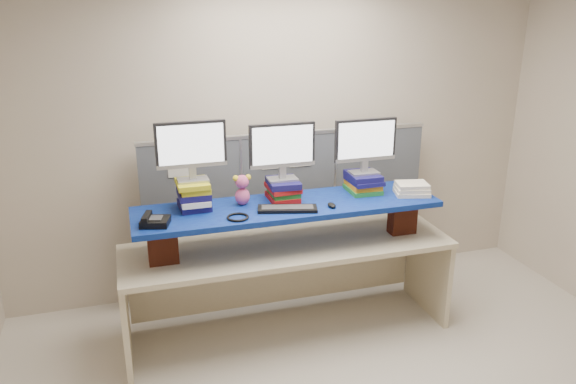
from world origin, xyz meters
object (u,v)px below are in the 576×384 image
object	(u,v)px
desk_phone	(154,221)
blue_board	(288,207)
monitor_right	(365,143)
monitor_left	(191,148)
keyboard	(287,209)
monitor_center	(282,148)
desk	(288,262)

from	to	relation	value
desk_phone	blue_board	bearing A→B (deg)	23.02
monitor_right	desk_phone	size ratio (longest dim) A/B	2.23
monitor_left	keyboard	distance (m)	0.84
monitor_right	monitor_left	bearing A→B (deg)	-180.00
blue_board	keyboard	xyz separation A→B (m)	(-0.04, -0.12, 0.03)
monitor_right	monitor_center	bearing A→B (deg)	-180.00
monitor_left	desk_phone	xyz separation A→B (m)	(-0.32, -0.24, -0.44)
monitor_center	monitor_right	world-z (taller)	monitor_center
monitor_left	blue_board	bearing A→B (deg)	-9.61
monitor_center	monitor_right	distance (m)	0.69
monitor_right	desk	bearing A→B (deg)	-170.12
keyboard	desk_phone	xyz separation A→B (m)	(-0.97, 0.00, 0.02)
blue_board	monitor_left	xyz separation A→B (m)	(-0.70, 0.12, 0.49)
desk	blue_board	xyz separation A→B (m)	(0.00, 0.00, 0.47)
keyboard	desk_phone	bearing A→B (deg)	-164.66
monitor_center	keyboard	bearing A→B (deg)	-97.45
desk_phone	monitor_left	bearing A→B (deg)	54.00
desk	monitor_right	xyz separation A→B (m)	(0.68, 0.11, 0.90)
blue_board	monitor_center	size ratio (longest dim) A/B	4.57
keyboard	desk	bearing A→B (deg)	86.37
desk	monitor_center	bearing A→B (deg)	94.83
monitor_center	desk_phone	bearing A→B (deg)	-166.20
blue_board	keyboard	world-z (taller)	keyboard
keyboard	monitor_right	bearing A→B (deg)	33.54
desk	monitor_right	world-z (taller)	monitor_right
desk	keyboard	bearing A→B (deg)	-108.67
keyboard	desk_phone	world-z (taller)	desk_phone
desk	monitor_center	world-z (taller)	monitor_center
monitor_left	keyboard	world-z (taller)	monitor_left
monitor_right	keyboard	distance (m)	0.86
monitor_center	keyboard	size ratio (longest dim) A/B	1.10
desk	monitor_right	size ratio (longest dim) A/B	5.06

